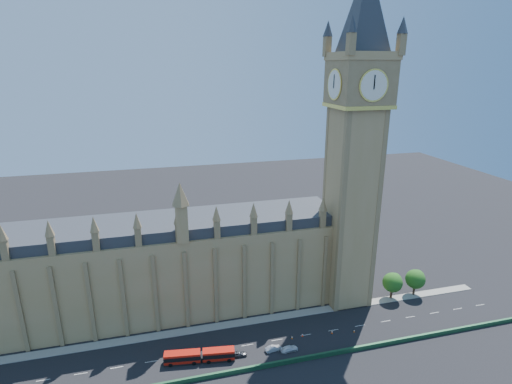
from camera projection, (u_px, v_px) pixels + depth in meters
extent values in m
plane|color=black|center=(232.00, 348.00, 101.64)|extent=(400.00, 400.00, 0.00)
cube|color=#9D804C|center=(129.00, 275.00, 112.21)|extent=(120.00, 20.00, 25.00)
cube|color=#2D3035|center=(124.00, 229.00, 108.01)|extent=(120.00, 18.00, 3.00)
cube|color=#9D804C|center=(350.00, 210.00, 114.99)|extent=(12.00, 12.00, 58.00)
cube|color=olive|center=(360.00, 84.00, 104.49)|extent=(14.00, 14.00, 12.00)
cylinder|color=silver|center=(374.00, 85.00, 97.89)|extent=(7.20, 0.30, 7.20)
cube|color=#9D804C|center=(362.00, 56.00, 102.39)|extent=(14.50, 14.50, 2.00)
cube|color=#1E4C2D|center=(240.00, 371.00, 93.15)|extent=(160.00, 0.60, 1.20)
cube|color=gray|center=(225.00, 325.00, 110.39)|extent=(160.00, 3.00, 0.16)
cylinder|color=#382619|center=(391.00, 293.00, 122.75)|extent=(0.70, 0.70, 4.00)
sphere|color=#174713|center=(393.00, 282.00, 121.70)|extent=(6.00, 6.00, 6.00)
sphere|color=#174713|center=(394.00, 280.00, 121.99)|extent=(4.38, 4.38, 4.38)
cylinder|color=#382619|center=(414.00, 289.00, 124.67)|extent=(0.70, 0.70, 4.00)
sphere|color=#174713|center=(415.00, 279.00, 123.62)|extent=(6.00, 6.00, 6.00)
sphere|color=#174713|center=(417.00, 277.00, 123.91)|extent=(4.38, 4.38, 4.38)
cube|color=red|center=(182.00, 358.00, 96.10)|extent=(8.89, 3.57, 2.88)
cube|color=red|center=(219.00, 355.00, 97.06)|extent=(7.94, 3.44, 2.88)
cube|color=black|center=(182.00, 356.00, 96.00)|extent=(8.94, 3.63, 1.09)
cube|color=black|center=(219.00, 353.00, 96.96)|extent=(7.99, 3.49, 1.09)
cylinder|color=black|center=(200.00, 357.00, 96.60)|extent=(1.09, 2.39, 2.30)
cylinder|color=black|center=(171.00, 365.00, 94.95)|extent=(0.99, 0.42, 0.96)
cylinder|color=black|center=(171.00, 358.00, 97.22)|extent=(0.99, 0.42, 0.96)
cylinder|color=black|center=(194.00, 363.00, 95.56)|extent=(0.99, 0.42, 0.96)
cylinder|color=black|center=(194.00, 357.00, 97.83)|extent=(0.99, 0.42, 0.96)
cylinder|color=black|center=(209.00, 362.00, 95.95)|extent=(0.99, 0.42, 0.96)
cylinder|color=black|center=(209.00, 355.00, 98.22)|extent=(0.99, 0.42, 0.96)
cylinder|color=black|center=(229.00, 361.00, 96.49)|extent=(0.99, 0.42, 0.96)
cylinder|color=black|center=(229.00, 354.00, 98.76)|extent=(0.99, 0.42, 0.96)
imported|color=#3E4045|center=(239.00, 354.00, 98.47)|extent=(4.12, 1.89, 1.37)
imported|color=#B6B8BF|center=(273.00, 348.00, 100.33)|extent=(4.25, 1.92, 1.35)
imported|color=white|center=(289.00, 349.00, 100.31)|extent=(4.58, 2.10, 1.30)
cube|color=black|center=(292.00, 339.00, 105.00)|extent=(0.55, 0.55, 0.04)
cone|color=#FF630D|center=(292.00, 337.00, 104.90)|extent=(0.60, 0.60, 0.73)
cylinder|color=white|center=(292.00, 337.00, 104.86)|extent=(0.35, 0.35, 0.12)
cube|color=black|center=(332.00, 333.00, 107.05)|extent=(0.52, 0.52, 0.05)
cone|color=#FF4E0D|center=(332.00, 332.00, 106.93)|extent=(0.58, 0.58, 0.79)
cylinder|color=white|center=(332.00, 332.00, 106.90)|extent=(0.38, 0.38, 0.14)
cube|color=black|center=(302.00, 336.00, 105.90)|extent=(0.49, 0.49, 0.04)
cone|color=#FF330D|center=(302.00, 335.00, 105.79)|extent=(0.54, 0.54, 0.78)
cylinder|color=white|center=(302.00, 335.00, 105.76)|extent=(0.38, 0.38, 0.13)
cube|color=black|center=(354.00, 332.00, 107.61)|extent=(0.44, 0.44, 0.04)
cone|color=#FF650D|center=(354.00, 331.00, 107.52)|extent=(0.48, 0.48, 0.66)
cylinder|color=white|center=(354.00, 331.00, 107.49)|extent=(0.32, 0.32, 0.11)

